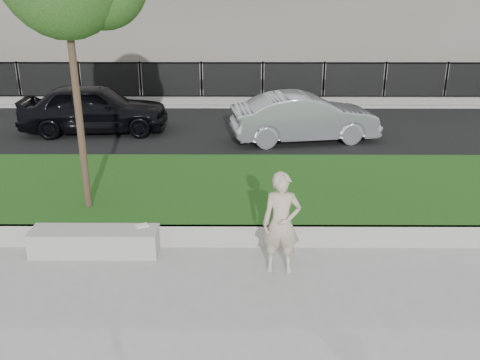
{
  "coord_description": "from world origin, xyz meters",
  "views": [
    {
      "loc": [
        0.88,
        -7.24,
        4.35
      ],
      "look_at": [
        0.84,
        1.2,
        1.18
      ],
      "focal_mm": 40.0,
      "sensor_mm": 36.0,
      "label": 1
    }
  ],
  "objects_px": {
    "man": "(281,223)",
    "car_dark": "(94,108)",
    "car_silver": "(305,117)",
    "book": "(142,226)",
    "stone_bench": "(95,241)"
  },
  "relations": [
    {
      "from": "car_dark",
      "to": "man",
      "type": "bearing_deg",
      "value": -152.05
    },
    {
      "from": "man",
      "to": "book",
      "type": "xyz_separation_m",
      "value": [
        -2.3,
        0.69,
        -0.37
      ]
    },
    {
      "from": "car_silver",
      "to": "book",
      "type": "bearing_deg",
      "value": 142.42
    },
    {
      "from": "stone_bench",
      "to": "man",
      "type": "distance_m",
      "value": 3.19
    },
    {
      "from": "man",
      "to": "car_silver",
      "type": "height_order",
      "value": "man"
    },
    {
      "from": "stone_bench",
      "to": "car_silver",
      "type": "height_order",
      "value": "car_silver"
    },
    {
      "from": "stone_bench",
      "to": "book",
      "type": "distance_m",
      "value": 0.83
    },
    {
      "from": "stone_bench",
      "to": "car_dark",
      "type": "relative_size",
      "value": 0.5
    },
    {
      "from": "man",
      "to": "car_dark",
      "type": "xyz_separation_m",
      "value": [
        -5.0,
        8.06,
        -0.05
      ]
    },
    {
      "from": "book",
      "to": "car_dark",
      "type": "bearing_deg",
      "value": 79.37
    },
    {
      "from": "stone_bench",
      "to": "man",
      "type": "height_order",
      "value": "man"
    },
    {
      "from": "stone_bench",
      "to": "man",
      "type": "relative_size",
      "value": 1.3
    },
    {
      "from": "man",
      "to": "book",
      "type": "relative_size",
      "value": 8.29
    },
    {
      "from": "man",
      "to": "car_dark",
      "type": "relative_size",
      "value": 0.38
    },
    {
      "from": "stone_bench",
      "to": "car_silver",
      "type": "distance_m",
      "value": 7.89
    }
  ]
}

